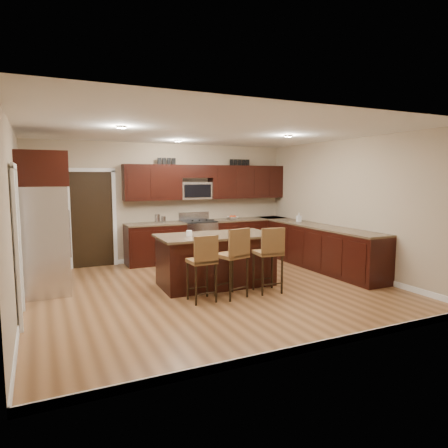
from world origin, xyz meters
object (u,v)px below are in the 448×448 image
stool_mid (234,255)px  refrigerator (44,222)px  island (216,261)px  range (198,240)px  stool_left (203,260)px  stool_right (270,252)px

stool_mid → refrigerator: 3.20m
island → stool_mid: 0.89m
refrigerator → range: bearing=23.7°
refrigerator → stool_mid: bearing=-30.3°
stool_left → stool_right: size_ratio=0.95×
stool_left → stool_mid: 0.53m
range → stool_mid: size_ratio=0.98×
range → island: size_ratio=0.53×
refrigerator → island: bearing=-15.0°
stool_left → stool_right: bearing=-2.0°
range → refrigerator: 3.68m
stool_left → refrigerator: 2.76m
island → refrigerator: refrigerator is taller
island → refrigerator: size_ratio=0.89×
island → stool_left: stool_left is taller
range → island: 2.26m
stool_left → refrigerator: refrigerator is taller
stool_right → refrigerator: bearing=159.7°
range → stool_left: size_ratio=1.05×
stool_right → island: bearing=130.6°
stool_right → range: bearing=96.5°
stool_mid → stool_right: bearing=-14.8°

